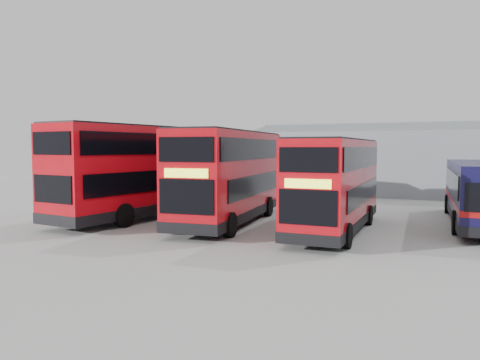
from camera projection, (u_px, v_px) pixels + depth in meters
ground_plane at (269, 224)px, 23.19m from camera, size 120.00×120.00×0.00m
office_block at (193, 160)px, 44.95m from camera, size 12.30×8.32×5.12m
maintenance_shed at (441, 162)px, 38.35m from camera, size 30.50×12.00×5.89m
double_decker_left at (144, 172)px, 25.10m from camera, size 4.35×11.86×4.91m
double_decker_centre at (231, 177)px, 23.38m from camera, size 3.51×11.02×4.59m
double_decker_right at (336, 186)px, 20.85m from camera, size 2.59×9.85×4.15m
single_decker_blue at (480, 194)px, 22.60m from camera, size 2.95×11.34×3.05m
panel_van at (134, 176)px, 40.80m from camera, size 3.45×5.60×2.29m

